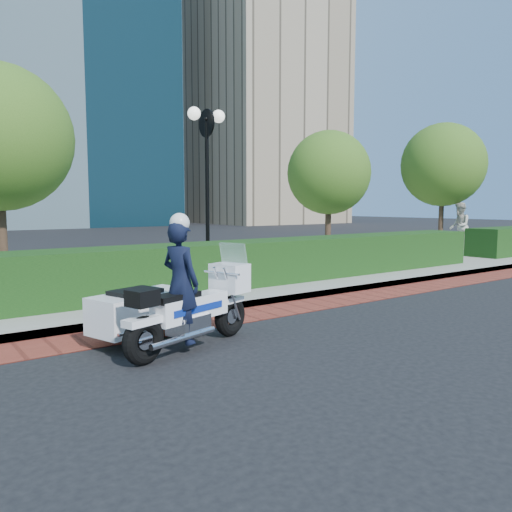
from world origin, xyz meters
TOP-DOWN VIEW (x-y plane):
  - ground at (0.00, 0.00)m, footprint 120.00×120.00m
  - brick_strip at (0.00, 1.50)m, footprint 60.00×1.00m
  - sidewalk at (0.00, 6.00)m, footprint 60.00×8.00m
  - hedge_main at (0.00, 3.60)m, footprint 18.00×1.20m
  - lamppost at (1.00, 5.20)m, footprint 1.02×0.70m
  - tree_c at (6.50, 6.50)m, footprint 2.80×2.80m
  - tree_d at (13.00, 6.50)m, footprint 3.40×3.40m
  - tower_right at (28.00, 38.00)m, footprint 14.00×12.00m
  - police_motorcycle at (-2.42, 0.50)m, footprint 2.35×1.70m
  - pedestrian at (13.01, 5.66)m, footprint 1.19×1.15m

SIDE VIEW (x-z plane):
  - ground at x=0.00m, z-range 0.00..0.00m
  - brick_strip at x=0.00m, z-range 0.00..0.01m
  - sidewalk at x=0.00m, z-range 0.00..0.15m
  - police_motorcycle at x=-2.42m, z-range -0.30..1.58m
  - hedge_main at x=0.00m, z-range 0.15..1.15m
  - pedestrian at x=13.01m, z-range 0.15..2.08m
  - lamppost at x=1.00m, z-range 0.85..5.06m
  - tree_c at x=6.50m, z-range 0.90..5.20m
  - tree_d at x=13.00m, z-range 1.03..6.19m
  - tower_right at x=28.00m, z-range 0.00..28.00m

